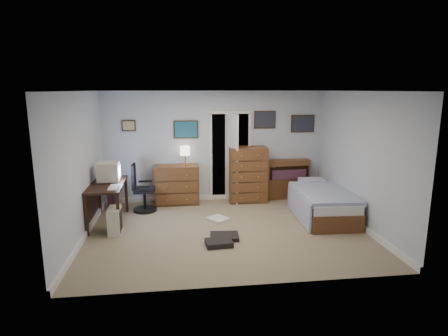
{
  "coord_description": "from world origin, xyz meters",
  "views": [
    {
      "loc": [
        -0.87,
        -6.42,
        2.53
      ],
      "look_at": [
        -0.01,
        0.3,
        1.1
      ],
      "focal_mm": 30.0,
      "sensor_mm": 36.0,
      "label": 1
    }
  ],
  "objects_px": {
    "tall_dresser": "(248,174)",
    "low_dresser": "(177,184)",
    "bed": "(321,203)",
    "computer_desk": "(102,193)",
    "office_chair": "(142,193)"
  },
  "relations": [
    {
      "from": "tall_dresser",
      "to": "low_dresser",
      "type": "bearing_deg",
      "value": -178.28
    },
    {
      "from": "low_dresser",
      "to": "tall_dresser",
      "type": "relative_size",
      "value": 0.78
    },
    {
      "from": "tall_dresser",
      "to": "bed",
      "type": "bearing_deg",
      "value": -42.53
    },
    {
      "from": "computer_desk",
      "to": "bed",
      "type": "xyz_separation_m",
      "value": [
        4.28,
        -0.18,
        -0.31
      ]
    },
    {
      "from": "office_chair",
      "to": "tall_dresser",
      "type": "relative_size",
      "value": 0.8
    },
    {
      "from": "office_chair",
      "to": "bed",
      "type": "height_order",
      "value": "office_chair"
    },
    {
      "from": "tall_dresser",
      "to": "computer_desk",
      "type": "bearing_deg",
      "value": -157.51
    },
    {
      "from": "tall_dresser",
      "to": "bed",
      "type": "height_order",
      "value": "tall_dresser"
    },
    {
      "from": "computer_desk",
      "to": "bed",
      "type": "height_order",
      "value": "computer_desk"
    },
    {
      "from": "bed",
      "to": "low_dresser",
      "type": "bearing_deg",
      "value": 158.68
    },
    {
      "from": "computer_desk",
      "to": "low_dresser",
      "type": "xyz_separation_m",
      "value": [
        1.4,
        1.12,
        -0.16
      ]
    },
    {
      "from": "computer_desk",
      "to": "tall_dresser",
      "type": "relative_size",
      "value": 1.08
    },
    {
      "from": "office_chair",
      "to": "tall_dresser",
      "type": "xyz_separation_m",
      "value": [
        2.34,
        0.45,
        0.24
      ]
    },
    {
      "from": "computer_desk",
      "to": "tall_dresser",
      "type": "bearing_deg",
      "value": 19.02
    },
    {
      "from": "low_dresser",
      "to": "tall_dresser",
      "type": "height_order",
      "value": "tall_dresser"
    }
  ]
}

